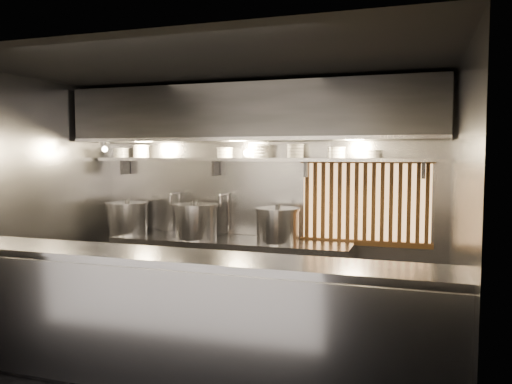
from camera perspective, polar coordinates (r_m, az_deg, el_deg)
The scene contains 24 objects.
floor at distance 5.31m, azimuth -4.37°, elevation -17.16°, with size 4.50×4.50×0.00m, color black.
ceiling at distance 5.02m, azimuth -4.56°, elevation 14.13°, with size 4.50×4.50×0.00m, color black.
wall_back at distance 6.38m, azimuth 0.71°, elevation -0.58°, with size 4.50×4.50×0.00m, color gray.
wall_left at distance 6.19m, azimuth -24.08°, elevation -1.10°, with size 3.00×3.00×0.00m, color gray.
wall_right at distance 4.61m, azimuth 22.36°, elevation -2.77°, with size 3.00×3.00×0.00m, color gray.
serving_counter at distance 4.30m, azimuth -9.46°, elevation -14.41°, with size 4.50×0.56×1.13m.
cooking_bench at distance 6.28m, azimuth -2.97°, elevation -9.44°, with size 3.00×0.70×0.90m, color #9C9CA1.
bowl_shelf at distance 6.18m, azimuth 0.21°, elevation 3.72°, with size 4.40×0.34×0.04m, color #9C9CA1.
exhaust_hood at distance 5.99m, azimuth -0.44°, elevation 8.91°, with size 4.40×0.81×0.65m.
wood_screen at distance 6.07m, azimuth 12.36°, elevation -1.11°, with size 1.56×0.09×1.04m.
faucet_left at distance 6.70m, azimuth -9.07°, elevation -1.20°, with size 0.04×0.30×0.50m.
faucet_right at distance 6.41m, azimuth -3.49°, elevation -1.40°, with size 0.04×0.30×0.50m.
heat_lamp at distance 6.61m, azimuth -17.01°, elevation 5.20°, with size 0.25×0.35×0.20m.
pendant_bulb at distance 6.10m, azimuth -1.03°, elevation 4.48°, with size 0.09×0.09×0.19m.
stock_pot_left at distance 6.81m, azimuth -14.49°, elevation -2.87°, with size 0.74×0.74×0.45m.
stock_pot_mid at distance 6.29m, azimuth -6.97°, elevation -3.29°, with size 0.68×0.68×0.47m.
stock_pot_right at distance 5.93m, azimuth 2.50°, elevation -3.79°, with size 0.66×0.66×0.45m.
bowl_stack_0 at distance 7.03m, azimuth -15.17°, elevation 4.34°, with size 0.21×0.21×0.13m.
bowl_stack_1 at distance 6.87m, azimuth -12.99°, elevation 4.54°, with size 0.23×0.23×0.17m.
bowl_stack_2 at distance 6.33m, azimuth -3.58°, elevation 4.51°, with size 0.21×0.21×0.13m.
bowl_stack_3 at distance 6.17m, azimuth 0.61°, elevation 4.70°, with size 0.20×0.20×0.17m.
bowl_stack_4 at distance 6.05m, azimuth 4.52°, elevation 4.69°, with size 0.21×0.21×0.17m.
bowl_stack_5 at distance 5.96m, azimuth 9.18°, elevation 4.47°, with size 0.22×0.22×0.13m.
bowl_stack_6 at distance 5.91m, azimuth 13.08°, elevation 4.24°, with size 0.22×0.22×0.09m.
Camera 1 is at (1.90, -4.56, 1.94)m, focal length 35.00 mm.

